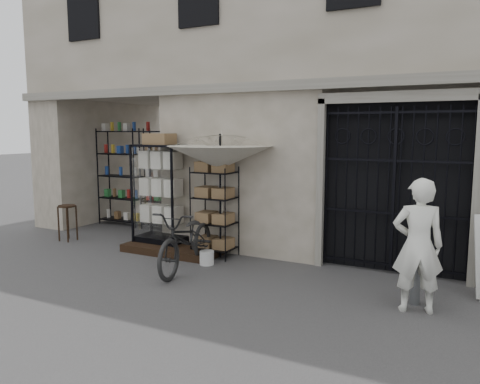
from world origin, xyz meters
The scene contains 14 objects.
ground centered at (0.00, 0.00, 0.00)m, with size 80.00×80.00×0.00m, color black.
main_building centered at (0.00, 4.00, 4.50)m, with size 14.00×4.00×9.00m, color #B5A797.
shop_recess centered at (-4.50, 2.80, 1.50)m, with size 3.00×1.70×3.00m, color black.
shop_shelving centered at (-4.55, 3.30, 1.25)m, with size 2.70×0.50×2.50m, color black.
iron_gate centered at (1.75, 2.28, 1.50)m, with size 2.50×0.21×3.00m.
step_platform centered at (-2.40, 1.55, 0.07)m, with size 2.00×0.90×0.15m, color black.
display_cabinet centered at (-2.82, 1.73, 1.06)m, with size 1.17×0.95×2.18m.
wire_rack centered at (-1.52, 1.71, 0.86)m, with size 0.90×0.76×1.76m.
market_umbrella centered at (-1.37, 1.67, 2.06)m, with size 2.01×2.04×2.87m.
white_bucket centered at (-1.35, 1.13, 0.13)m, with size 0.27×0.27×0.26m, color silver.
bicycle centered at (-1.49, 0.71, 0.00)m, with size 0.73×1.09×2.08m, color black.
wooden_stool centered at (-5.09, 1.33, 0.42)m, with size 0.38×0.38×0.80m.
steel_bollard centered at (2.31, 0.79, 0.38)m, with size 0.14×0.14×0.76m, color slate.
shopkeeper centered at (2.34, 0.52, 0.00)m, with size 0.67×1.84×0.44m, color white.
Camera 1 is at (3.01, -6.03, 2.46)m, focal length 35.00 mm.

